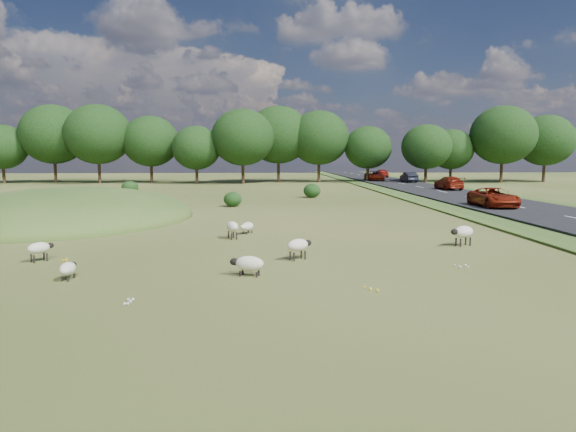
{
  "coord_description": "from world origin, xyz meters",
  "views": [
    {
      "loc": [
        0.68,
        -22.07,
        4.08
      ],
      "look_at": [
        2.0,
        4.0,
        1.0
      ],
      "focal_mm": 32.0,
      "sensor_mm": 36.0,
      "label": 1
    }
  ],
  "objects_px": {
    "car_0": "(449,183)",
    "car_2": "(374,176)",
    "sheep_5": "(247,227)",
    "sheep_1": "(298,245)",
    "sheep_4": "(248,263)",
    "sheep_3": "(39,248)",
    "car_4": "(409,177)",
    "car_1": "(381,173)",
    "sheep_0": "(68,269)",
    "sheep_6": "(463,232)",
    "car_5": "(494,197)",
    "sheep_2": "(232,227)"
  },
  "relations": [
    {
      "from": "sheep_4",
      "to": "sheep_6",
      "type": "relative_size",
      "value": 0.95
    },
    {
      "from": "sheep_0",
      "to": "sheep_1",
      "type": "relative_size",
      "value": 0.89
    },
    {
      "from": "sheep_1",
      "to": "car_0",
      "type": "bearing_deg",
      "value": 27.66
    },
    {
      "from": "sheep_0",
      "to": "car_1",
      "type": "height_order",
      "value": "car_1"
    },
    {
      "from": "car_0",
      "to": "car_1",
      "type": "xyz_separation_m",
      "value": [
        0.0,
        33.22,
        -0.06
      ]
    },
    {
      "from": "sheep_5",
      "to": "car_2",
      "type": "height_order",
      "value": "car_2"
    },
    {
      "from": "sheep_0",
      "to": "car_4",
      "type": "distance_m",
      "value": 62.71
    },
    {
      "from": "sheep_5",
      "to": "car_5",
      "type": "xyz_separation_m",
      "value": [
        18.21,
        11.02,
        0.57
      ]
    },
    {
      "from": "sheep_0",
      "to": "sheep_4",
      "type": "relative_size",
      "value": 0.82
    },
    {
      "from": "sheep_2",
      "to": "car_1",
      "type": "bearing_deg",
      "value": -37.98
    },
    {
      "from": "sheep_2",
      "to": "sheep_4",
      "type": "bearing_deg",
      "value": 168.33
    },
    {
      "from": "sheep_1",
      "to": "sheep_6",
      "type": "xyz_separation_m",
      "value": [
        7.64,
        2.69,
        0.06
      ]
    },
    {
      "from": "sheep_0",
      "to": "sheep_5",
      "type": "bearing_deg",
      "value": -26.75
    },
    {
      "from": "sheep_2",
      "to": "car_5",
      "type": "relative_size",
      "value": 0.24
    },
    {
      "from": "sheep_1",
      "to": "car_2",
      "type": "relative_size",
      "value": 0.23
    },
    {
      "from": "car_2",
      "to": "car_4",
      "type": "bearing_deg",
      "value": -56.15
    },
    {
      "from": "sheep_2",
      "to": "sheep_5",
      "type": "relative_size",
      "value": 1.14
    },
    {
      "from": "car_4",
      "to": "car_5",
      "type": "bearing_deg",
      "value": 83.91
    },
    {
      "from": "car_0",
      "to": "sheep_4",
      "type": "bearing_deg",
      "value": 61.61
    },
    {
      "from": "sheep_4",
      "to": "car_1",
      "type": "height_order",
      "value": "car_1"
    },
    {
      "from": "sheep_5",
      "to": "sheep_6",
      "type": "distance_m",
      "value": 10.69
    },
    {
      "from": "sheep_4",
      "to": "car_1",
      "type": "bearing_deg",
      "value": -90.57
    },
    {
      "from": "car_5",
      "to": "car_0",
      "type": "bearing_deg",
      "value": 79.04
    },
    {
      "from": "sheep_4",
      "to": "car_2",
      "type": "xyz_separation_m",
      "value": [
        17.9,
        61.76,
        0.52
      ]
    },
    {
      "from": "sheep_0",
      "to": "car_2",
      "type": "distance_m",
      "value": 66.39
    },
    {
      "from": "car_0",
      "to": "sheep_2",
      "type": "bearing_deg",
      "value": 54.81
    },
    {
      "from": "sheep_3",
      "to": "car_5",
      "type": "xyz_separation_m",
      "value": [
        26.03,
        17.68,
        0.43
      ]
    },
    {
      "from": "sheep_3",
      "to": "car_4",
      "type": "xyz_separation_m",
      "value": [
        29.83,
        53.27,
        0.45
      ]
    },
    {
      "from": "sheep_0",
      "to": "sheep_4",
      "type": "distance_m",
      "value": 5.95
    },
    {
      "from": "sheep_4",
      "to": "car_1",
      "type": "relative_size",
      "value": 0.27
    },
    {
      "from": "sheep_6",
      "to": "car_5",
      "type": "distance_m",
      "value": 17.33
    },
    {
      "from": "sheep_0",
      "to": "sheep_5",
      "type": "height_order",
      "value": "sheep_5"
    },
    {
      "from": "car_5",
      "to": "car_2",
      "type": "bearing_deg",
      "value": 90.0
    },
    {
      "from": "sheep_1",
      "to": "sheep_5",
      "type": "height_order",
      "value": "sheep_1"
    },
    {
      "from": "sheep_6",
      "to": "car_2",
      "type": "relative_size",
      "value": 0.26
    },
    {
      "from": "sheep_3",
      "to": "car_0",
      "type": "bearing_deg",
      "value": 0.25
    },
    {
      "from": "car_0",
      "to": "car_2",
      "type": "relative_size",
      "value": 0.99
    },
    {
      "from": "sheep_0",
      "to": "sheep_6",
      "type": "height_order",
      "value": "sheep_6"
    },
    {
      "from": "sheep_1",
      "to": "car_5",
      "type": "distance_m",
      "value": 23.99
    },
    {
      "from": "car_1",
      "to": "car_5",
      "type": "distance_m",
      "value": 52.98
    },
    {
      "from": "car_1",
      "to": "car_4",
      "type": "distance_m",
      "value": 17.26
    },
    {
      "from": "sheep_1",
      "to": "car_1",
      "type": "distance_m",
      "value": 73.43
    },
    {
      "from": "sheep_4",
      "to": "car_0",
      "type": "height_order",
      "value": "car_0"
    },
    {
      "from": "car_1",
      "to": "sheep_4",
      "type": "bearing_deg",
      "value": 73.52
    },
    {
      "from": "sheep_5",
      "to": "car_2",
      "type": "xyz_separation_m",
      "value": [
        18.21,
        52.27,
        0.57
      ]
    },
    {
      "from": "sheep_6",
      "to": "car_4",
      "type": "distance_m",
      "value": 52.2
    },
    {
      "from": "car_0",
      "to": "car_5",
      "type": "distance_m",
      "value": 19.99
    },
    {
      "from": "sheep_1",
      "to": "sheep_3",
      "type": "distance_m",
      "value": 10.02
    },
    {
      "from": "sheep_0",
      "to": "sheep_5",
      "type": "distance_m",
      "value": 11.2
    },
    {
      "from": "car_2",
      "to": "sheep_3",
      "type": "bearing_deg",
      "value": -113.83
    }
  ]
}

